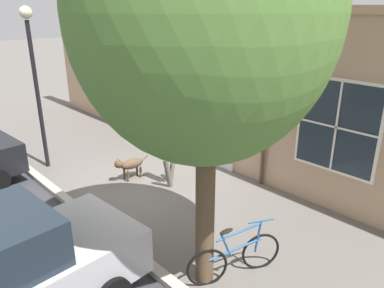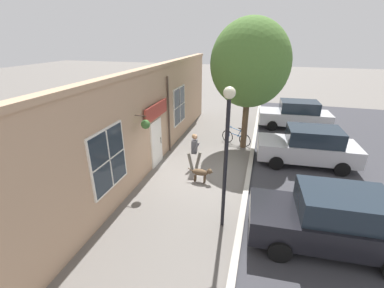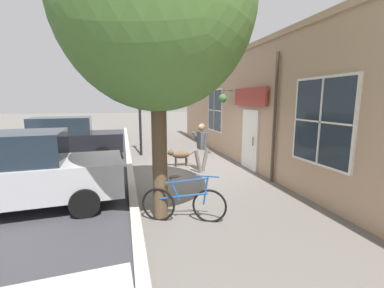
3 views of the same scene
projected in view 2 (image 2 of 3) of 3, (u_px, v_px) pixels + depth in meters
ground_plane at (201, 173)px, 11.09m from camera, size 90.00×90.00×0.00m
curb_and_road at (352, 194)px, 9.61m from camera, size 10.10×28.00×0.12m
storefront_facade at (148, 121)px, 10.83m from camera, size 0.95×18.00×4.35m
pedestrian_walking at (194, 148)px, 11.09m from camera, size 0.61×0.55×1.67m
dog_on_leash at (202, 172)px, 10.31m from camera, size 1.07×0.32×0.66m
street_tree_by_curb at (248, 67)px, 12.17m from camera, size 3.76×3.39×6.35m
leaning_bicycle at (236, 137)px, 13.98m from camera, size 1.63×0.70×1.00m
parked_car_nearest_curb at (333, 220)px, 6.97m from camera, size 4.40×2.13×1.75m
parked_car_mid_block at (308, 146)px, 11.60m from camera, size 4.40×2.13×1.75m
parked_car_far_end at (295, 114)px, 16.28m from camera, size 4.40×2.13×1.75m
street_lamp at (227, 140)px, 6.98m from camera, size 0.32×0.32×4.33m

